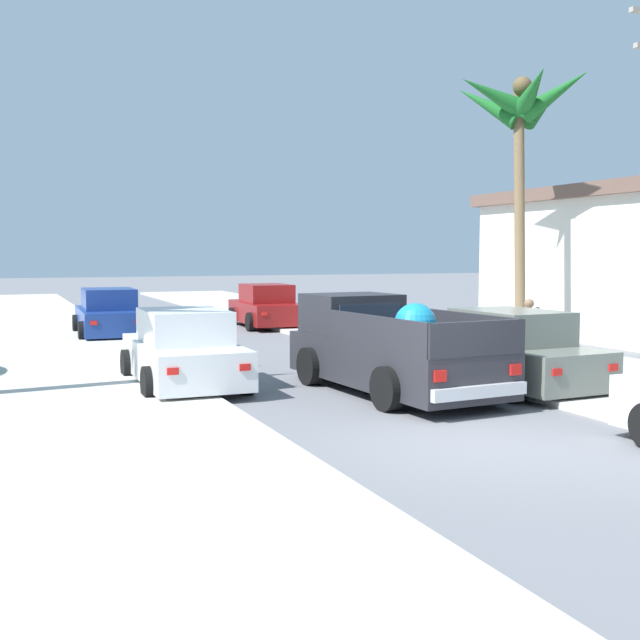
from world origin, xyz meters
name	(u,v)px	position (x,y,z in m)	size (l,w,h in m)	color
ground_plane	(478,442)	(0.00, 0.00, 0.00)	(160.00, 160.00, 0.00)	slate
sidewalk_left	(35,354)	(-5.27, 12.00, 0.06)	(5.39, 60.00, 0.12)	beige
sidewalk_right	(399,337)	(5.27, 12.00, 0.06)	(5.39, 60.00, 0.12)	beige
curb_left	(88,352)	(-3.97, 12.00, 0.05)	(0.16, 60.00, 0.10)	silver
curb_right	(361,339)	(3.97, 12.00, 0.05)	(0.16, 60.00, 0.10)	silver
pickup_truck	(387,350)	(0.68, 4.07, 0.79)	(2.48, 5.33, 1.80)	#28282D
car_left_near	(184,351)	(-2.78, 6.04, 0.71)	(2.06, 4.28, 1.54)	silver
car_right_near	(109,315)	(-2.87, 16.06, 0.71)	(2.12, 4.30, 1.54)	navy
car_left_mid	(508,352)	(3.04, 3.49, 0.71)	(2.16, 4.32, 1.54)	slate
car_left_far	(266,307)	(2.77, 17.37, 0.71)	(2.20, 4.33, 1.54)	maroon
palm_tree_left_mid	(521,116)	(7.43, 9.11, 6.42)	(3.55, 3.79, 7.60)	brown
pedestrian	(529,328)	(5.17, 5.62, 0.91)	(0.57, 0.42, 1.59)	navy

